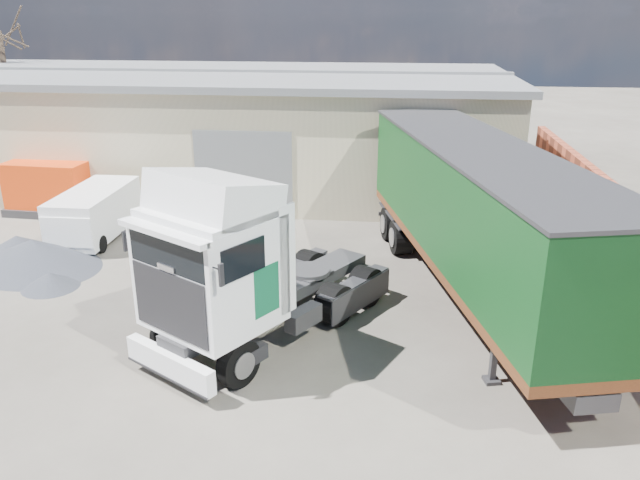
# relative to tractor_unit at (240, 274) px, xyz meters

# --- Properties ---
(ground) EXTENTS (120.00, 120.00, 0.00)m
(ground) POSITION_rel_tractor_unit_xyz_m (-0.35, 0.37, -2.01)
(ground) COLOR #2A2822
(ground) RESTS_ON ground
(warehouse) EXTENTS (30.60, 12.60, 5.42)m
(warehouse) POSITION_rel_tractor_unit_xyz_m (-6.35, 16.37, 0.65)
(warehouse) COLOR beige
(warehouse) RESTS_ON ground
(brick_boundary_wall) EXTENTS (0.35, 26.00, 2.50)m
(brick_boundary_wall) POSITION_rel_tractor_unit_xyz_m (11.15, 6.37, -0.76)
(brick_boundary_wall) COLOR brown
(brick_boundary_wall) RESTS_ON ground
(tractor_unit) EXTENTS (5.95, 7.37, 4.79)m
(tractor_unit) POSITION_rel_tractor_unit_xyz_m (0.00, 0.00, 0.00)
(tractor_unit) COLOR black
(tractor_unit) RESTS_ON ground
(box_trailer) EXTENTS (6.07, 14.06, 4.57)m
(box_trailer) POSITION_rel_tractor_unit_xyz_m (6.01, 3.65, 0.78)
(box_trailer) COLOR #2D2D30
(box_trailer) RESTS_ON ground
(panel_van) EXTENTS (1.89, 4.51, 1.84)m
(panel_van) POSITION_rel_tractor_unit_xyz_m (-7.35, 7.21, -1.06)
(panel_van) COLOR black
(panel_van) RESTS_ON ground
(orange_skip) EXTENTS (3.66, 2.41, 2.21)m
(orange_skip) POSITION_rel_tractor_unit_xyz_m (-10.55, 10.17, -1.05)
(orange_skip) COLOR #2D2D30
(orange_skip) RESTS_ON ground
(gravel_heap) EXTENTS (5.94, 5.94, 0.98)m
(gravel_heap) POSITION_rel_tractor_unit_xyz_m (-8.18, 4.40, -1.56)
(gravel_heap) COLOR black
(gravel_heap) RESTS_ON ground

